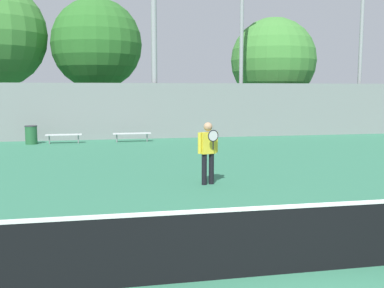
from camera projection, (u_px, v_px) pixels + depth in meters
name	position (u px, v px, depth m)	size (l,w,h in m)	color
ground_plane	(280.00, 274.00, 6.25)	(100.00, 100.00, 0.00)	#337556
tennis_net	(281.00, 239.00, 6.19)	(11.95, 0.09, 0.98)	#99999E
tennis_player	(208.00, 149.00, 12.06)	(0.58, 0.47, 1.69)	black
bench_courtside_near	(64.00, 135.00, 21.38)	(1.67, 0.40, 0.44)	silver
bench_courtside_far	(132.00, 134.00, 22.02)	(1.85, 0.40, 0.44)	silver
light_pole_near_left	(242.00, 25.00, 24.80)	(0.90, 0.60, 10.07)	#939399
light_pole_far_right	(154.00, 28.00, 23.32)	(0.90, 0.60, 10.28)	#939399
light_pole_center_back	(361.00, 37.00, 26.34)	(0.90, 0.60, 9.09)	#939399
trash_bin	(31.00, 135.00, 21.11)	(0.57, 0.57, 0.88)	#235B33
back_fence	(148.00, 111.00, 23.41)	(29.06, 0.06, 2.90)	gray
tree_green_broad	(273.00, 61.00, 28.39)	(5.35, 5.35, 7.06)	brown
tree_dark_dense	(97.00, 44.00, 26.56)	(5.33, 5.33, 7.90)	brown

